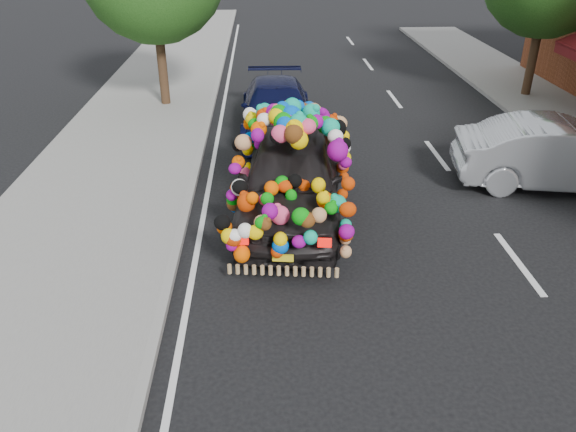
# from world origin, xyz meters

# --- Properties ---
(ground) EXTENTS (100.00, 100.00, 0.00)m
(ground) POSITION_xyz_m (0.00, 0.00, 0.00)
(ground) COLOR black
(ground) RESTS_ON ground
(sidewalk) EXTENTS (4.00, 60.00, 0.12)m
(sidewalk) POSITION_xyz_m (-4.30, 0.00, 0.06)
(sidewalk) COLOR gray
(sidewalk) RESTS_ON ground
(kerb) EXTENTS (0.15, 60.00, 0.13)m
(kerb) POSITION_xyz_m (-2.35, 0.00, 0.07)
(kerb) COLOR gray
(kerb) RESTS_ON ground
(lane_markings) EXTENTS (6.00, 50.00, 0.01)m
(lane_markings) POSITION_xyz_m (3.60, 0.00, 0.01)
(lane_markings) COLOR silver
(lane_markings) RESTS_ON ground
(plush_art_car) EXTENTS (2.82, 5.21, 2.28)m
(plush_art_car) POSITION_xyz_m (-0.23, 2.00, 1.18)
(plush_art_car) COLOR black
(plush_art_car) RESTS_ON ground
(navy_sedan) EXTENTS (1.93, 4.70, 1.36)m
(navy_sedan) POSITION_xyz_m (-0.38, 6.91, 0.68)
(navy_sedan) COLOR black
(navy_sedan) RESTS_ON ground
(silver_hatchback) EXTENTS (4.70, 2.29, 1.48)m
(silver_hatchback) POSITION_xyz_m (5.71, 3.07, 0.74)
(silver_hatchback) COLOR #B8BBC0
(silver_hatchback) RESTS_ON ground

